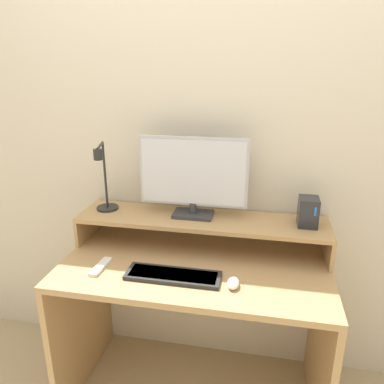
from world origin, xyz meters
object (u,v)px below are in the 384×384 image
Objects in this scene: desk_lamp at (104,185)px; remote_control at (101,267)px; mouse at (233,283)px; keyboard at (173,275)px; router_dock at (308,212)px; monitor at (193,176)px.

remote_control is (0.08, -0.28, -0.30)m from desk_lamp.
keyboard is at bearing 175.18° from mouse.
mouse is 0.61m from remote_control.
remote_control is (-0.35, 0.01, -0.00)m from keyboard.
keyboard is at bearing -1.65° from remote_control.
desk_lamp is 0.81m from mouse.
mouse is (0.27, -0.02, 0.01)m from keyboard.
router_dock is 0.70m from keyboard.
monitor is 6.29× the size of mouse.
desk_lamp is at bearing 105.96° from remote_control.
desk_lamp is at bearing -178.12° from router_dock.
monitor is at bearing 124.19° from mouse.
remote_control is (-0.93, -0.31, -0.22)m from router_dock.
keyboard is at bearing -94.32° from monitor.
router_dock is 0.51m from mouse.
desk_lamp reaches higher than mouse.
desk_lamp is 0.87× the size of keyboard.
mouse is (0.24, -0.35, -0.35)m from monitor.
remote_control is at bearing 176.97° from mouse.
desk_lamp is 2.61× the size of router_dock.
mouse is at bearing -55.81° from monitor.
desk_lamp is 0.42m from remote_control.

